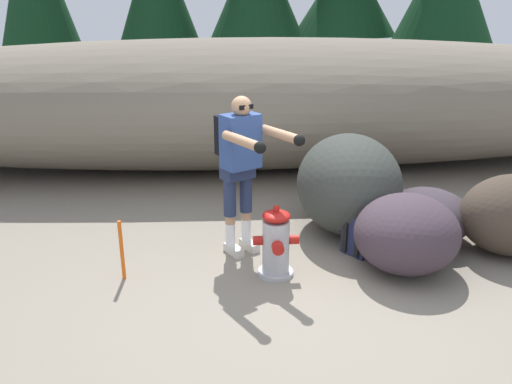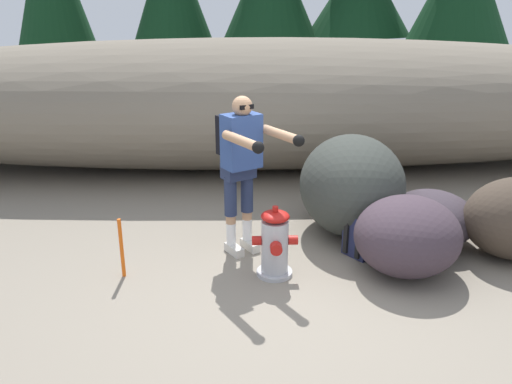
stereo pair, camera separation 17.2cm
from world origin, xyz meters
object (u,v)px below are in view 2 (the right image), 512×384
Objects in this scene: utility_worker at (241,156)px; survey_stake at (122,248)px; boulder_small at (407,235)px; spare_backpack at (360,236)px; boulder_large at (352,185)px; boulder_outlier at (432,217)px; fire_hydrant at (275,244)px.

utility_worker is 2.77× the size of survey_stake.
spare_backpack is at bearing 137.01° from boulder_small.
spare_backpack is (1.22, -0.13, -0.84)m from utility_worker.
boulder_large is 1.52× the size of boulder_outlier.
boulder_outlier reaches higher than spare_backpack.
boulder_large reaches higher than survey_stake.
utility_worker is 1.49m from spare_backpack.
boulder_outlier is (2.09, 0.19, -0.77)m from utility_worker.
spare_backpack is at bearing 23.02° from fire_hydrant.
utility_worker reaches higher than survey_stake.
boulder_small is at bearing -78.80° from spare_backpack.
survey_stake is (-2.40, -1.01, -0.26)m from boulder_large.
fire_hydrant is at bearing -0.19° from utility_worker.
boulder_small is at bearing 42.36° from utility_worker.
boulder_small is 0.83m from boulder_outlier.
boulder_outlier is 3.32m from survey_stake.
fire_hydrant is at bearing -0.72° from survey_stake.
boulder_small is 1.82× the size of survey_stake.
boulder_large reaches higher than fire_hydrant.
boulder_small is 2.75m from survey_stake.
spare_backpack is at bearing -159.97° from boulder_outlier.
boulder_small is at bearing 0.45° from survey_stake.
survey_stake is (-1.46, 0.02, -0.02)m from fire_hydrant.
fire_hydrant reaches higher than survey_stake.
boulder_outlier is at bearing 64.12° from utility_worker.
boulder_outlier is 1.62× the size of survey_stake.
boulder_large is 1.35× the size of boulder_small.
boulder_large is (0.94, 1.02, 0.24)m from fire_hydrant.
spare_backpack is 0.32× the size of boulder_large.
fire_hydrant is at bearing 167.21° from spare_backpack.
boulder_outlier is (1.78, 0.70, -0.04)m from fire_hydrant.
boulder_small reaches higher than survey_stake.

